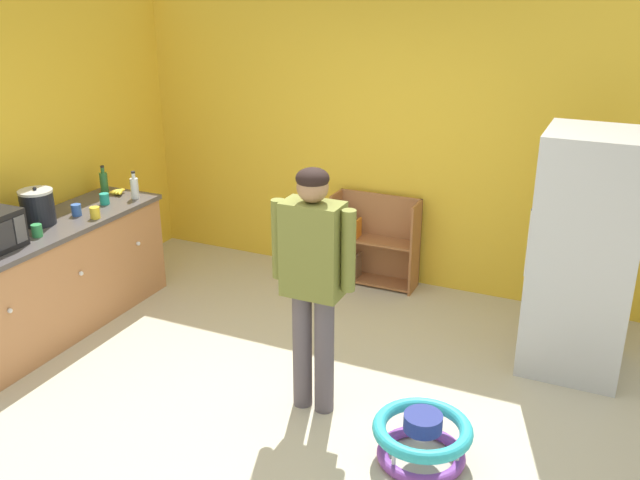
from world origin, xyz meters
TOP-DOWN VIEW (x-y plane):
  - ground_plane at (0.00, 0.00)m, footprint 12.00×12.00m
  - back_wall at (0.00, 2.33)m, footprint 5.20×0.06m
  - left_side_wall at (-2.63, 0.80)m, footprint 0.06×2.99m
  - kitchen_counter at (-2.20, 0.18)m, footprint 0.65×2.15m
  - refrigerator at (1.70, 1.36)m, footprint 0.73×0.68m
  - bookshelf at (-0.20, 2.15)m, footprint 0.80×0.28m
  - standing_person at (0.18, 0.06)m, footprint 0.57×0.22m
  - baby_walker at (1.01, -0.17)m, footprint 0.60×0.60m
  - crock_pot at (-2.28, 0.21)m, footprint 0.26×0.26m
  - banana_bunch at (-2.22, 1.10)m, footprint 0.15×0.16m
  - clear_bottle at (-2.02, 1.07)m, footprint 0.07×0.07m
  - green_glass_bottle at (-2.39, 1.10)m, footprint 0.07×0.07m
  - teal_cup at (-2.15, 0.83)m, footprint 0.08×0.08m
  - green_cup at (-2.09, -0.00)m, footprint 0.08×0.08m
  - yellow_cup at (-1.98, 0.51)m, footprint 0.08×0.08m
  - blue_cup at (-2.16, 0.50)m, footprint 0.08×0.08m

SIDE VIEW (x-z plane):
  - ground_plane at x=0.00m, z-range 0.00..0.00m
  - baby_walker at x=1.01m, z-range 0.00..0.32m
  - bookshelf at x=-0.20m, z-range -0.05..0.80m
  - kitchen_counter at x=-2.20m, z-range 0.00..0.90m
  - refrigerator at x=1.70m, z-range 0.00..1.78m
  - banana_bunch at x=-2.22m, z-range 0.91..0.95m
  - teal_cup at x=-2.15m, z-range 0.90..0.99m
  - green_cup at x=-2.09m, z-range 0.90..0.99m
  - yellow_cup at x=-1.98m, z-range 0.90..0.99m
  - blue_cup at x=-2.16m, z-range 0.90..0.99m
  - clear_bottle at x=-2.02m, z-range 0.88..1.12m
  - green_glass_bottle at x=-2.39m, z-range 0.88..1.12m
  - standing_person at x=0.18m, z-range 0.17..1.85m
  - crock_pot at x=-2.28m, z-range 0.89..1.19m
  - back_wall at x=0.00m, z-range 0.00..2.70m
  - left_side_wall at x=-2.63m, z-range 0.00..2.70m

